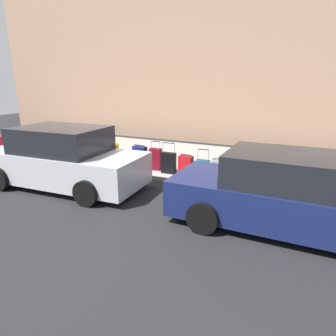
# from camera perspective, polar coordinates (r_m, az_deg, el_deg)

# --- Properties ---
(ground_plane) EXTENTS (40.00, 40.00, 0.00)m
(ground_plane) POSITION_cam_1_polar(r_m,az_deg,el_deg) (9.44, -9.96, -1.31)
(ground_plane) COLOR black
(sidewalk_curb) EXTENTS (18.00, 5.00, 0.14)m
(sidewalk_curb) POSITION_cam_1_polar(r_m,az_deg,el_deg) (11.46, -2.81, 2.43)
(sidewalk_curb) COLOR gray
(sidewalk_curb) RESTS_ON ground_plane
(building_facade_sidewalk_side) EXTENTS (24.00, 3.00, 9.75)m
(building_facade_sidewalk_side) POSITION_cam_1_polar(r_m,az_deg,el_deg) (15.93, 6.37, 23.66)
(building_facade_sidewalk_side) COLOR #9E7A60
(building_facade_sidewalk_side) RESTS_ON ground_plane
(suitcase_navy_0) EXTENTS (0.41, 0.23, 0.82)m
(suitcase_navy_0) POSITION_cam_1_polar(r_m,az_deg,el_deg) (8.29, 17.47, -1.09)
(suitcase_navy_0) COLOR navy
(suitcase_navy_0) RESTS_ON sidewalk_curb
(suitcase_olive_1) EXTENTS (0.46, 0.20, 0.67)m
(suitcase_olive_1) POSITION_cam_1_polar(r_m,az_deg,el_deg) (8.33, 13.74, -0.71)
(suitcase_olive_1) COLOR #59601E
(suitcase_olive_1) RESTS_ON sidewalk_curb
(suitcase_silver_2) EXTENTS (0.43, 0.22, 0.64)m
(suitcase_silver_2) POSITION_cam_1_polar(r_m,az_deg,el_deg) (8.40, 9.95, -0.44)
(suitcase_silver_2) COLOR #9EA0A8
(suitcase_silver_2) RESTS_ON sidewalk_curb
(suitcase_teal_3) EXTENTS (0.39, 0.23, 0.85)m
(suitcase_teal_3) POSITION_cam_1_polar(r_m,az_deg,el_deg) (8.63, 6.79, -0.07)
(suitcase_teal_3) COLOR #0F606B
(suitcase_teal_3) RESTS_ON sidewalk_curb
(suitcase_red_4) EXTENTS (0.44, 0.26, 0.65)m
(suitcase_red_4) POSITION_cam_1_polar(r_m,az_deg,el_deg) (8.75, 3.49, 0.49)
(suitcase_red_4) COLOR red
(suitcase_red_4) RESTS_ON sidewalk_curb
(suitcase_black_5) EXTENTS (0.45, 0.21, 0.96)m
(suitcase_black_5) POSITION_cam_1_polar(r_m,az_deg,el_deg) (8.92, 0.12, 1.01)
(suitcase_black_5) COLOR black
(suitcase_black_5) RESTS_ON sidewalk_curb
(suitcase_maroon_6) EXTENTS (0.38, 0.21, 0.94)m
(suitcase_maroon_6) POSITION_cam_1_polar(r_m,az_deg,el_deg) (9.27, -2.44, 1.75)
(suitcase_maroon_6) COLOR maroon
(suitcase_maroon_6) RESTS_ON sidewalk_curb
(suitcase_navy_7) EXTENTS (0.48, 0.25, 0.78)m
(suitcase_navy_7) POSITION_cam_1_polar(r_m,az_deg,el_deg) (9.46, -5.51, 2.08)
(suitcase_navy_7) COLOR navy
(suitcase_navy_7) RESTS_ON sidewalk_curb
(fire_hydrant) EXTENTS (0.39, 0.21, 0.79)m
(fire_hydrant) POSITION_cam_1_polar(r_m,az_deg,el_deg) (9.94, -10.12, 2.88)
(fire_hydrant) COLOR #D89E0C
(fire_hydrant) RESTS_ON sidewalk_curb
(bollard_post) EXTENTS (0.12, 0.12, 0.90)m
(bollard_post) POSITION_cam_1_polar(r_m,az_deg,el_deg) (10.27, -14.08, 3.29)
(bollard_post) COLOR brown
(bollard_post) RESTS_ON sidewalk_curb
(parked_car_navy_0) EXTENTS (4.59, 2.06, 1.54)m
(parked_car_navy_0) POSITION_cam_1_polar(r_m,az_deg,el_deg) (6.18, 22.40, -4.79)
(parked_car_navy_0) COLOR #141E4C
(parked_car_navy_0) RESTS_ON ground_plane
(parked_car_silver_1) EXTENTS (4.67, 2.25, 1.68)m
(parked_car_silver_1) POSITION_cam_1_polar(r_m,az_deg,el_deg) (8.57, -19.81, 1.61)
(parked_car_silver_1) COLOR #B2B5BA
(parked_car_silver_1) RESTS_ON ground_plane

